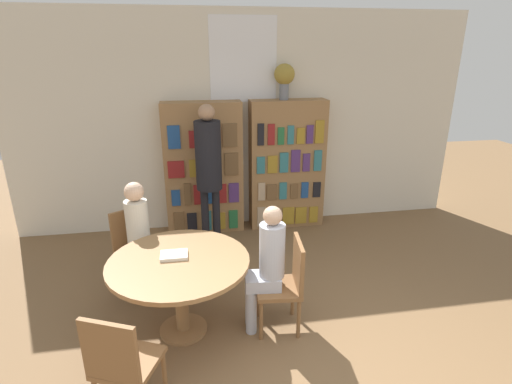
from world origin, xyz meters
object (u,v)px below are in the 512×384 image
(flower_vase, at_px, (284,77))
(chair_left_side, at_px, (135,246))
(seated_reader_right, at_px, (266,264))
(librarian_standing, at_px, (209,161))
(bookshelf_right, at_px, (287,165))
(reading_table, at_px, (179,272))
(bookshelf_left, at_px, (204,169))
(seated_reader_left, at_px, (140,235))
(chair_far_side, at_px, (287,281))
(chair_near_camera, at_px, (121,362))

(flower_vase, distance_m, chair_left_side, 2.89)
(seated_reader_right, relative_size, librarian_standing, 0.66)
(bookshelf_right, relative_size, seated_reader_right, 1.49)
(chair_left_side, bearing_deg, librarian_standing, -164.83)
(seated_reader_right, bearing_deg, reading_table, 90.00)
(bookshelf_left, relative_size, flower_vase, 3.89)
(seated_reader_left, bearing_deg, chair_far_side, 120.09)
(chair_near_camera, height_order, seated_reader_right, seated_reader_right)
(bookshelf_left, bearing_deg, chair_far_side, -74.82)
(reading_table, distance_m, seated_reader_right, 0.78)
(bookshelf_right, relative_size, chair_near_camera, 2.06)
(chair_near_camera, relative_size, seated_reader_left, 0.71)
(reading_table, distance_m, seated_reader_left, 0.78)
(bookshelf_right, bearing_deg, chair_far_side, -103.65)
(flower_vase, height_order, chair_left_side, flower_vase)
(flower_vase, height_order, reading_table, flower_vase)
(chair_near_camera, bearing_deg, bookshelf_right, 82.06)
(chair_left_side, bearing_deg, bookshelf_left, -150.94)
(librarian_standing, bearing_deg, reading_table, -102.49)
(reading_table, height_order, chair_far_side, chair_far_side)
(reading_table, relative_size, seated_reader_right, 1.01)
(reading_table, relative_size, chair_far_side, 1.40)
(seated_reader_left, relative_size, librarian_standing, 0.67)
(seated_reader_left, bearing_deg, bookshelf_right, -171.44)
(seated_reader_right, bearing_deg, seated_reader_left, 62.95)
(chair_left_side, distance_m, chair_far_side, 1.72)
(chair_far_side, bearing_deg, bookshelf_left, 20.86)
(reading_table, xyz_separation_m, librarian_standing, (0.38, 1.71, 0.53))
(bookshelf_right, bearing_deg, flower_vase, 176.09)
(bookshelf_left, distance_m, librarian_standing, 0.56)
(bookshelf_right, distance_m, chair_near_camera, 3.66)
(bookshelf_left, height_order, seated_reader_right, bookshelf_left)
(flower_vase, xyz_separation_m, chair_far_side, (-0.49, -2.31, -1.64))
(bookshelf_left, relative_size, seated_reader_right, 1.49)
(seated_reader_right, height_order, librarian_standing, librarian_standing)
(reading_table, height_order, seated_reader_right, seated_reader_right)
(bookshelf_left, distance_m, chair_near_camera, 3.20)
(flower_vase, bearing_deg, librarian_standing, -154.73)
(flower_vase, height_order, chair_far_side, flower_vase)
(chair_far_side, relative_size, seated_reader_right, 0.72)
(chair_left_side, relative_size, librarian_standing, 0.48)
(bookshelf_left, relative_size, bookshelf_right, 1.00)
(bookshelf_right, distance_m, chair_far_side, 2.41)
(seated_reader_right, bearing_deg, chair_far_side, -90.00)
(chair_near_camera, xyz_separation_m, seated_reader_right, (1.16, 0.80, 0.18))
(bookshelf_right, relative_size, librarian_standing, 0.98)
(bookshelf_left, relative_size, chair_far_side, 2.06)
(flower_vase, bearing_deg, chair_far_side, -102.07)
(reading_table, relative_size, chair_left_side, 1.40)
(reading_table, xyz_separation_m, seated_reader_right, (0.77, -0.08, 0.05))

